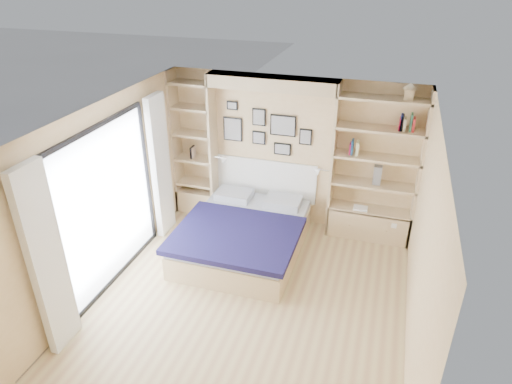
% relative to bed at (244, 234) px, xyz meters
% --- Properties ---
extents(ground, '(4.50, 4.50, 0.00)m').
position_rel_bed_xyz_m(ground, '(0.45, -1.12, -0.28)').
color(ground, tan).
rests_on(ground, ground).
extents(room_shell, '(4.50, 4.50, 4.50)m').
position_rel_bed_xyz_m(room_shell, '(0.06, 0.40, 0.80)').
color(room_shell, beige).
rests_on(room_shell, ground).
extents(bed, '(1.79, 2.22, 1.07)m').
position_rel_bed_xyz_m(bed, '(0.00, 0.00, 0.00)').
color(bed, beige).
rests_on(bed, ground).
extents(photo_gallery, '(1.48, 0.02, 0.82)m').
position_rel_bed_xyz_m(photo_gallery, '(-0.00, 1.10, 1.32)').
color(photo_gallery, black).
rests_on(photo_gallery, ground).
extents(reading_lamps, '(1.92, 0.12, 0.15)m').
position_rel_bed_xyz_m(reading_lamps, '(0.15, 0.88, 0.82)').
color(reading_lamps, silver).
rests_on(reading_lamps, ground).
extents(shelf_decor, '(3.50, 0.23, 2.03)m').
position_rel_bed_xyz_m(shelf_decor, '(1.57, 0.94, 1.43)').
color(shelf_decor, '#9E103F').
rests_on(shelf_decor, ground).
extents(deck, '(3.20, 4.00, 0.05)m').
position_rel_bed_xyz_m(deck, '(-3.15, -1.12, -0.28)').
color(deck, '#746855').
rests_on(deck, ground).
extents(deck_chair, '(0.62, 0.88, 0.81)m').
position_rel_bed_xyz_m(deck_chair, '(-3.03, -0.57, 0.10)').
color(deck_chair, tan).
rests_on(deck_chair, ground).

